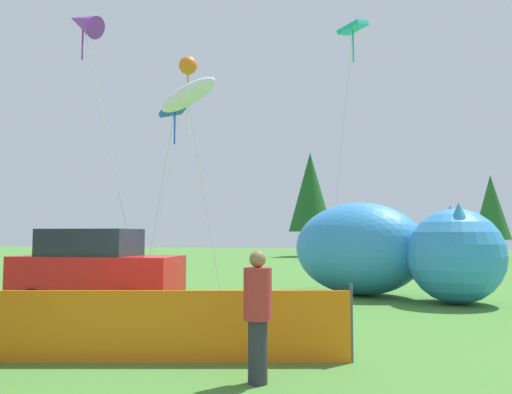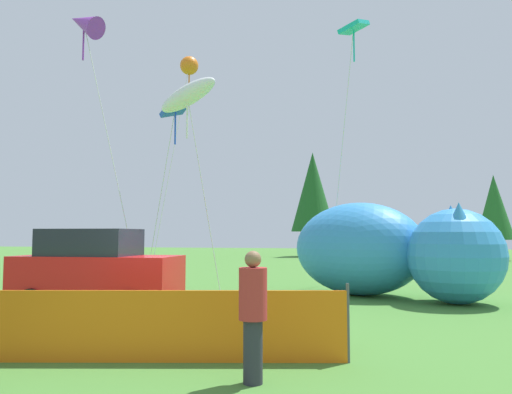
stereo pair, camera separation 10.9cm
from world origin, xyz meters
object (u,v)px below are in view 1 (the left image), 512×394
at_px(parked_car, 96,271).
at_px(kite_teal_diamond, 352,33).
at_px(folding_chair, 314,316).
at_px(spectator_in_white_shirt, 258,311).
at_px(kite_white_ghost, 187,96).
at_px(kite_orange_flower, 188,66).
at_px(kite_purple_delta, 83,24).
at_px(kite_blue_box, 174,111).
at_px(inflatable_cat, 384,253).

bearing_deg(parked_car, kite_teal_diamond, 46.50).
distance_m(parked_car, folding_chair, 6.32).
height_order(folding_chair, spectator_in_white_shirt, spectator_in_white_shirt).
relative_size(kite_white_ghost, kite_orange_flower, 0.66).
distance_m(parked_car, kite_orange_flower, 13.17).
xyz_separation_m(folding_chair, kite_orange_flower, (-6.95, 12.64, 9.10)).
xyz_separation_m(spectator_in_white_shirt, kite_white_ghost, (-3.78, 7.58, 5.15)).
xyz_separation_m(parked_car, kite_white_ghost, (1.38, 2.62, 5.07)).
xyz_separation_m(folding_chair, kite_purple_delta, (-8.46, 6.39, 8.61)).
height_order(kite_blue_box, kite_purple_delta, kite_purple_delta).
xyz_separation_m(kite_white_ghost, kite_purple_delta, (-4.17, 1.01, 3.06)).
height_order(kite_teal_diamond, kite_purple_delta, kite_teal_diamond).
height_order(parked_car, inflatable_cat, inflatable_cat).
bearing_deg(folding_chair, kite_blue_box, 27.49).
distance_m(kite_white_ghost, kite_teal_diamond, 7.27).
bearing_deg(inflatable_cat, kite_blue_box, -154.75).
height_order(spectator_in_white_shirt, kite_white_ghost, kite_white_ghost).
bearing_deg(kite_teal_diamond, folding_chair, -93.24).
bearing_deg(kite_orange_flower, inflatable_cat, -32.85).
bearing_deg(kite_orange_flower, kite_purple_delta, -103.60).
height_order(kite_white_ghost, kite_orange_flower, kite_orange_flower).
relative_size(parked_car, inflatable_cat, 0.62).
xyz_separation_m(folding_chair, inflatable_cat, (1.44, 7.22, 0.83)).
relative_size(folding_chair, kite_white_ghost, 0.13).
xyz_separation_m(parked_car, inflatable_cat, (7.11, 4.46, 0.35)).
bearing_deg(parked_car, kite_blue_box, 87.99).
height_order(parked_car, spectator_in_white_shirt, parked_car).
relative_size(spectator_in_white_shirt, kite_purple_delta, 0.17).
relative_size(inflatable_cat, spectator_in_white_shirt, 3.91).
xyz_separation_m(kite_teal_diamond, kite_blue_box, (-6.19, -1.95, -3.07)).
relative_size(inflatable_cat, kite_teal_diamond, 0.67).
distance_m(folding_chair, kite_purple_delta, 13.66).
height_order(inflatable_cat, spectator_in_white_shirt, inflatable_cat).
bearing_deg(folding_chair, parked_car, 55.51).
xyz_separation_m(parked_car, kite_blue_box, (0.03, 5.00, 5.26)).
relative_size(inflatable_cat, kite_purple_delta, 0.67).
relative_size(parked_car, kite_teal_diamond, 0.42).
bearing_deg(kite_blue_box, kite_teal_diamond, 17.51).
xyz_separation_m(folding_chair, spectator_in_white_shirt, (-0.51, -2.20, 0.40)).
xyz_separation_m(inflatable_cat, kite_white_ghost, (-5.73, -1.84, 4.72)).
xyz_separation_m(kite_blue_box, kite_orange_flower, (-1.31, 4.88, 3.35)).
distance_m(kite_blue_box, kite_purple_delta, 4.24).
bearing_deg(spectator_in_white_shirt, inflatable_cat, 78.29).
xyz_separation_m(parked_car, folding_chair, (5.67, -2.76, -0.48)).
distance_m(inflatable_cat, kite_teal_diamond, 8.42).
relative_size(folding_chair, kite_orange_flower, 0.09).
bearing_deg(kite_purple_delta, folding_chair, -37.08).
distance_m(folding_chair, kite_orange_flower, 17.05).
distance_m(folding_chair, spectator_in_white_shirt, 2.29).
xyz_separation_m(spectator_in_white_shirt, kite_purple_delta, (-7.95, 8.59, 8.21)).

